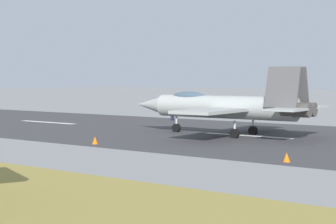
{
  "coord_description": "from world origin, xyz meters",
  "views": [
    {
      "loc": [
        -22.12,
        41.22,
        4.71
      ],
      "look_at": [
        2.91,
        7.1,
        2.2
      ],
      "focal_mm": 60.77,
      "sensor_mm": 36.0,
      "label": 1
    }
  ],
  "objects_px": {
    "crew_person": "(172,113)",
    "marker_cone_near": "(287,157)",
    "fighter_jet": "(225,106)",
    "marker_cone_mid": "(95,140)"
  },
  "relations": [
    {
      "from": "fighter_jet",
      "to": "marker_cone_near",
      "type": "xyz_separation_m",
      "value": [
        -10.51,
        10.97,
        -2.14
      ]
    },
    {
      "from": "marker_cone_mid",
      "to": "crew_person",
      "type": "bearing_deg",
      "value": -67.75
    },
    {
      "from": "fighter_jet",
      "to": "marker_cone_mid",
      "type": "height_order",
      "value": "fighter_jet"
    },
    {
      "from": "fighter_jet",
      "to": "marker_cone_mid",
      "type": "bearing_deg",
      "value": 68.9
    },
    {
      "from": "crew_person",
      "to": "marker_cone_mid",
      "type": "distance_m",
      "value": 23.62
    },
    {
      "from": "crew_person",
      "to": "marker_cone_near",
      "type": "distance_m",
      "value": 32.23
    },
    {
      "from": "marker_cone_near",
      "to": "crew_person",
      "type": "bearing_deg",
      "value": -42.7
    },
    {
      "from": "fighter_jet",
      "to": "marker_cone_near",
      "type": "distance_m",
      "value": 15.34
    },
    {
      "from": "fighter_jet",
      "to": "marker_cone_mid",
      "type": "xyz_separation_m",
      "value": [
        4.23,
        10.97,
        -2.14
      ]
    },
    {
      "from": "marker_cone_near",
      "to": "marker_cone_mid",
      "type": "relative_size",
      "value": 1.0
    }
  ]
}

